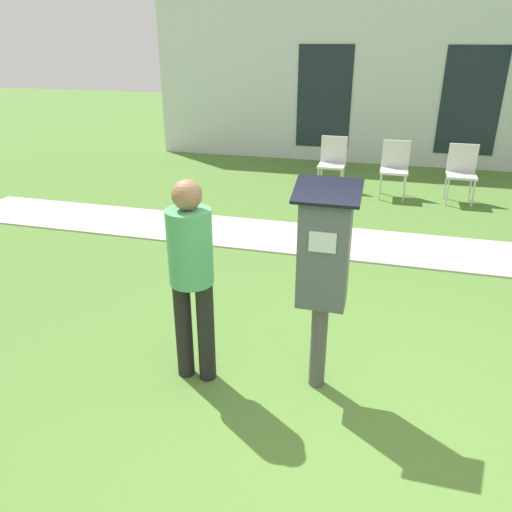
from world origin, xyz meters
TOP-DOWN VIEW (x-y plane):
  - ground_plane at (0.00, 0.00)m, footprint 40.00×40.00m
  - sidewalk at (0.00, 3.45)m, footprint 12.00×1.10m
  - building_facade at (0.00, 8.13)m, footprint 10.00×0.26m
  - parking_meter at (-0.34, 0.55)m, footprint 0.44×0.31m
  - person_standing at (-1.26, 0.41)m, footprint 0.32×0.32m
  - outdoor_chair_left at (-0.91, 5.88)m, footprint 0.44×0.44m
  - outdoor_chair_middle at (0.11, 5.77)m, footprint 0.44×0.44m
  - outdoor_chair_right at (1.14, 5.75)m, footprint 0.44×0.44m

SIDE VIEW (x-z plane):
  - ground_plane at x=0.00m, z-range 0.00..0.00m
  - sidewalk at x=0.00m, z-range 0.00..0.02m
  - outdoor_chair_left at x=-0.91m, z-range 0.08..0.98m
  - outdoor_chair_middle at x=0.11m, z-range 0.08..0.98m
  - outdoor_chair_right at x=1.14m, z-range 0.08..0.98m
  - person_standing at x=-1.26m, z-range 0.14..1.72m
  - parking_meter at x=-0.34m, z-range 0.22..1.81m
  - building_facade at x=0.00m, z-range 0.00..3.20m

